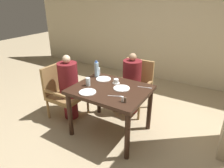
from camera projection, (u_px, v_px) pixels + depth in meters
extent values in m
plane|color=tan|center=(111.00, 131.00, 3.18)|extent=(16.00, 16.00, 0.00)
cube|color=beige|center=(168.00, 22.00, 4.59)|extent=(8.00, 0.06, 2.80)
cube|color=#331E14|center=(110.00, 90.00, 2.88)|extent=(1.08, 0.87, 0.05)
cylinder|color=#331E14|center=(70.00, 115.00, 2.97)|extent=(0.07, 0.07, 0.71)
cylinder|color=#331E14|center=(127.00, 136.00, 2.51)|extent=(0.07, 0.07, 0.71)
cylinder|color=#331E14|center=(99.00, 95.00, 3.55)|extent=(0.07, 0.07, 0.71)
cylinder|color=#331E14|center=(149.00, 110.00, 3.10)|extent=(0.07, 0.07, 0.71)
cube|color=olive|center=(67.00, 96.00, 3.43)|extent=(0.55, 0.55, 0.07)
cube|color=olive|center=(55.00, 78.00, 3.43)|extent=(0.05, 0.55, 0.49)
cube|color=olive|center=(76.00, 83.00, 3.56)|extent=(0.49, 0.04, 0.04)
cube|color=olive|center=(55.00, 94.00, 3.17)|extent=(0.49, 0.04, 0.04)
cylinder|color=olive|center=(88.00, 104.00, 3.59)|extent=(0.04, 0.04, 0.36)
cylinder|color=olive|center=(69.00, 117.00, 3.21)|extent=(0.04, 0.04, 0.36)
cylinder|color=olive|center=(68.00, 98.00, 3.82)|extent=(0.04, 0.04, 0.36)
cylinder|color=olive|center=(48.00, 109.00, 3.44)|extent=(0.04, 0.04, 0.36)
cylinder|color=maroon|center=(71.00, 106.00, 3.47)|extent=(0.24, 0.24, 0.43)
cylinder|color=maroon|center=(68.00, 80.00, 3.27)|extent=(0.32, 0.32, 0.57)
sphere|color=beige|center=(66.00, 59.00, 3.13)|extent=(0.13, 0.13, 0.13)
cube|color=olive|center=(133.00, 91.00, 3.62)|extent=(0.55, 0.55, 0.07)
cube|color=olive|center=(139.00, 72.00, 3.70)|extent=(0.55, 0.05, 0.49)
cube|color=olive|center=(146.00, 86.00, 3.43)|extent=(0.04, 0.49, 0.04)
cube|color=olive|center=(121.00, 80.00, 3.67)|extent=(0.04, 0.49, 0.04)
cylinder|color=olive|center=(139.00, 111.00, 3.40)|extent=(0.04, 0.04, 0.36)
cylinder|color=olive|center=(114.00, 103.00, 3.63)|extent=(0.04, 0.04, 0.36)
cylinder|color=olive|center=(149.00, 99.00, 3.78)|extent=(0.04, 0.04, 0.36)
cylinder|color=olive|center=(127.00, 93.00, 4.01)|extent=(0.04, 0.04, 0.36)
cylinder|color=maroon|center=(131.00, 101.00, 3.64)|extent=(0.24, 0.24, 0.43)
cylinder|color=maroon|center=(132.00, 76.00, 3.44)|extent=(0.32, 0.32, 0.55)
sphere|color=tan|center=(133.00, 57.00, 3.30)|extent=(0.13, 0.13, 0.13)
cylinder|color=white|center=(122.00, 88.00, 2.85)|extent=(0.24, 0.24, 0.01)
cylinder|color=white|center=(88.00, 92.00, 2.74)|extent=(0.24, 0.24, 0.01)
cylinder|color=white|center=(104.00, 79.00, 3.17)|extent=(0.24, 0.24, 0.01)
cylinder|color=white|center=(116.00, 83.00, 3.03)|extent=(0.11, 0.11, 0.01)
cylinder|color=white|center=(116.00, 81.00, 3.01)|extent=(0.08, 0.08, 0.06)
cylinder|color=#A3C6DB|center=(97.00, 70.00, 3.23)|extent=(0.07, 0.07, 0.24)
cylinder|color=#3359B2|center=(96.00, 62.00, 3.17)|extent=(0.04, 0.04, 0.03)
cylinder|color=silver|center=(88.00, 82.00, 2.93)|extent=(0.07, 0.07, 0.12)
cylinder|color=silver|center=(98.00, 71.00, 3.33)|extent=(0.07, 0.07, 0.12)
cylinder|color=white|center=(122.00, 99.00, 2.50)|extent=(0.03, 0.03, 0.07)
cylinder|color=#4C3D2D|center=(125.00, 100.00, 2.48)|extent=(0.03, 0.03, 0.07)
cube|color=silver|center=(114.00, 96.00, 2.64)|extent=(0.16, 0.08, 0.00)
cube|color=silver|center=(121.00, 96.00, 2.63)|extent=(0.04, 0.04, 0.00)
cube|color=silver|center=(144.00, 87.00, 2.89)|extent=(0.17, 0.05, 0.00)
cube|color=silver|center=(150.00, 88.00, 2.87)|extent=(0.06, 0.03, 0.00)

